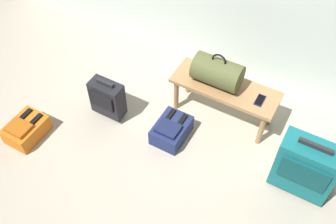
% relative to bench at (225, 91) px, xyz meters
% --- Properties ---
extents(ground_plane, '(6.60, 6.60, 0.00)m').
position_rel_bench_xyz_m(ground_plane, '(-0.24, -0.86, -0.35)').
color(ground_plane, '#B2A893').
extents(bench, '(1.00, 0.36, 0.42)m').
position_rel_bench_xyz_m(bench, '(0.00, 0.00, 0.00)').
color(bench, '#A87A4C').
rests_on(bench, ground).
extents(duffel_bag_olive, '(0.44, 0.26, 0.34)m').
position_rel_bench_xyz_m(duffel_bag_olive, '(-0.10, 0.00, 0.20)').
color(duffel_bag_olive, '#51562D').
rests_on(duffel_bag_olive, bench).
extents(cell_phone, '(0.07, 0.14, 0.01)m').
position_rel_bench_xyz_m(cell_phone, '(0.34, -0.02, 0.07)').
color(cell_phone, '#191E4C').
rests_on(cell_phone, bench).
extents(suitcase_upright_teal, '(0.47, 0.26, 0.62)m').
position_rel_bench_xyz_m(suitcase_upright_teal, '(0.89, -0.42, -0.03)').
color(suitcase_upright_teal, '#14666B').
rests_on(suitcase_upright_teal, ground).
extents(suitcase_small_charcoal, '(0.32, 0.19, 0.46)m').
position_rel_bench_xyz_m(suitcase_small_charcoal, '(-0.97, -0.54, -0.11)').
color(suitcase_small_charcoal, black).
rests_on(suitcase_small_charcoal, ground).
extents(backpack_orange, '(0.28, 0.38, 0.21)m').
position_rel_bench_xyz_m(backpack_orange, '(-1.50, -1.13, -0.26)').
color(backpack_orange, orange).
rests_on(backpack_orange, ground).
extents(backpack_navy, '(0.28, 0.38, 0.21)m').
position_rel_bench_xyz_m(backpack_navy, '(-0.30, -0.47, -0.26)').
color(backpack_navy, navy).
rests_on(backpack_navy, ground).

